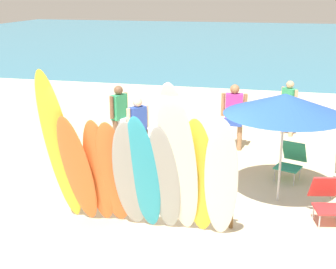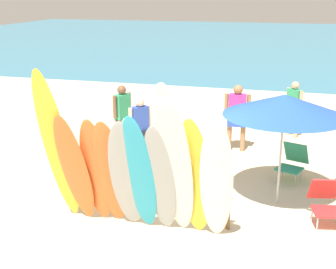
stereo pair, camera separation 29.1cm
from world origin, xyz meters
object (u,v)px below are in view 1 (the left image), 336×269
at_px(surfboard_orange_3, 114,174).
at_px(beachgoer_near_rack, 289,104).
at_px(surfboard_teal_5, 144,175).
at_px(surfboard_yellow_8, 199,178).
at_px(surfboard_white_7, 179,163).
at_px(beachgoer_midbeach, 234,113).
at_px(surfboard_rack, 148,194).
at_px(surfboard_yellow_0, 60,149).
at_px(surfboard_grey_4, 131,176).
at_px(surfboard_white_9, 221,181).
at_px(surfboard_orange_1, 78,171).
at_px(beach_chair_striped, 291,159).
at_px(beachgoer_by_water, 119,113).
at_px(surfboard_grey_6, 165,181).
at_px(beach_chair_red, 327,198).
at_px(surfboard_orange_2, 99,173).
at_px(beach_umbrella, 285,104).
at_px(beachgoer_photographing, 138,125).

height_order(surfboard_orange_3, beachgoer_near_rack, surfboard_orange_3).
relative_size(surfboard_teal_5, surfboard_yellow_8, 1.02).
height_order(surfboard_white_7, beachgoer_midbeach, surfboard_white_7).
height_order(surfboard_rack, surfboard_yellow_0, surfboard_yellow_0).
xyz_separation_m(surfboard_grey_4, surfboard_white_7, (0.80, -0.11, 0.33)).
bearing_deg(surfboard_white_9, surfboard_orange_1, 177.17).
bearing_deg(surfboard_orange_3, beach_chair_striped, 43.70).
xyz_separation_m(beachgoer_near_rack, beachgoer_by_water, (-4.12, -2.18, 0.06)).
bearing_deg(surfboard_grey_4, surfboard_grey_6, -5.42).
height_order(surfboard_grey_4, beach_chair_red, surfboard_grey_4).
relative_size(surfboard_teal_5, beach_chair_red, 2.70).
relative_size(surfboard_rack, surfboard_white_9, 1.34).
distance_m(surfboard_orange_2, surfboard_white_9, 2.02).
bearing_deg(surfboard_rack, beach_chair_red, 12.72).
bearing_deg(surfboard_yellow_0, surfboard_yellow_8, 5.48).
distance_m(surfboard_grey_4, beach_chair_striped, 4.06).
distance_m(beachgoer_midbeach, beach_chair_striped, 2.15).
bearing_deg(surfboard_orange_1, beach_chair_red, 23.29).
bearing_deg(surfboard_white_9, beachgoer_midbeach, 89.64).
height_order(surfboard_white_9, beach_chair_red, surfboard_white_9).
relative_size(surfboard_rack, surfboard_yellow_8, 1.37).
relative_size(surfboard_rack, surfboard_teal_5, 1.34).
height_order(beachgoer_midbeach, beach_umbrella, beach_umbrella).
xyz_separation_m(surfboard_white_7, surfboard_yellow_8, (0.29, 0.18, -0.29)).
bearing_deg(beach_umbrella, beachgoer_photographing, 156.25).
relative_size(surfboard_rack, beach_chair_red, 3.61).
relative_size(surfboard_orange_3, surfboard_grey_6, 0.98).
bearing_deg(surfboard_grey_4, beach_chair_striped, 44.33).
xyz_separation_m(surfboard_grey_4, beach_umbrella, (2.33, 1.85, 0.88)).
relative_size(surfboard_yellow_8, beachgoer_by_water, 1.35).
distance_m(surfboard_orange_2, surfboard_orange_3, 0.25).
bearing_deg(surfboard_rack, surfboard_yellow_8, -27.19).
relative_size(surfboard_orange_2, surfboard_yellow_8, 0.93).
xyz_separation_m(surfboard_white_9, beachgoer_by_water, (-3.04, 4.01, -0.14)).
xyz_separation_m(surfboard_rack, surfboard_yellow_8, (0.97, -0.50, 0.58)).
bearing_deg(surfboard_teal_5, surfboard_white_9, 5.55).
relative_size(surfboard_white_9, beach_chair_red, 2.69).
relative_size(surfboard_orange_2, beachgoer_by_water, 1.26).
height_order(surfboard_rack, surfboard_white_9, surfboard_white_9).
height_order(surfboard_white_9, beachgoer_midbeach, surfboard_white_9).
bearing_deg(surfboard_white_7, surfboard_rack, 140.10).
height_order(surfboard_yellow_0, surfboard_orange_3, surfboard_yellow_0).
xyz_separation_m(surfboard_grey_4, surfboard_teal_5, (0.22, -0.03, 0.05)).
relative_size(surfboard_teal_5, beachgoer_near_rack, 1.47).
bearing_deg(beachgoer_midbeach, surfboard_teal_5, 73.33).
height_order(surfboard_orange_2, beach_umbrella, beach_umbrella).
relative_size(surfboard_orange_1, beach_chair_red, 2.60).
xyz_separation_m(surfboard_white_9, beach_chair_red, (1.71, 1.24, -0.67)).
bearing_deg(surfboard_yellow_0, surfboard_grey_4, 3.83).
relative_size(surfboard_rack, beachgoer_midbeach, 1.80).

